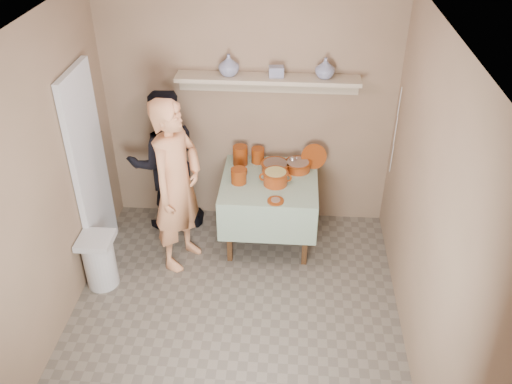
# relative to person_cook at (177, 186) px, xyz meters

# --- Properties ---
(ground) EXTENTS (3.50, 3.50, 0.00)m
(ground) POSITION_rel_person_cook_xyz_m (0.61, -0.89, -0.89)
(ground) COLOR #685F52
(ground) RESTS_ON ground
(tile_panel) EXTENTS (0.06, 0.70, 2.00)m
(tile_panel) POSITION_rel_person_cook_xyz_m (-0.85, 0.06, 0.11)
(tile_panel) COLOR silver
(tile_panel) RESTS_ON ground
(plate_stack_a) EXTENTS (0.16, 0.16, 0.21)m
(plate_stack_a) POSITION_rel_person_cook_xyz_m (0.54, 0.68, -0.03)
(plate_stack_a) COLOR maroon
(plate_stack_a) RESTS_ON serving_table
(plate_stack_b) EXTENTS (0.14, 0.14, 0.17)m
(plate_stack_b) POSITION_rel_person_cook_xyz_m (0.72, 0.73, -0.05)
(plate_stack_b) COLOR maroon
(plate_stack_b) RESTS_ON serving_table
(bowl_stack) EXTENTS (0.16, 0.16, 0.16)m
(bowl_stack) POSITION_rel_person_cook_xyz_m (0.56, 0.31, -0.05)
(bowl_stack) COLOR maroon
(bowl_stack) RESTS_ON serving_table
(empty_bowl) EXTENTS (0.16, 0.16, 0.05)m
(empty_bowl) POSITION_rel_person_cook_xyz_m (0.55, 0.48, -0.11)
(empty_bowl) COLOR maroon
(empty_bowl) RESTS_ON serving_table
(propped_lid) EXTENTS (0.28, 0.15, 0.26)m
(propped_lid) POSITION_rel_person_cook_xyz_m (1.31, 0.68, -0.01)
(propped_lid) COLOR maroon
(propped_lid) RESTS_ON serving_table
(vase_right) EXTENTS (0.21, 0.21, 0.20)m
(vase_right) POSITION_rel_person_cook_xyz_m (1.36, 0.74, 0.93)
(vase_right) COLOR navy
(vase_right) RESTS_ON wall_shelf
(vase_left) EXTENTS (0.23, 0.23, 0.21)m
(vase_left) POSITION_rel_person_cook_xyz_m (0.44, 0.74, 0.93)
(vase_left) COLOR navy
(vase_left) RESTS_ON wall_shelf
(ceramic_box) EXTENTS (0.15, 0.12, 0.10)m
(ceramic_box) POSITION_rel_person_cook_xyz_m (0.90, 0.74, 0.88)
(ceramic_box) COLOR navy
(ceramic_box) RESTS_ON wall_shelf
(person_cook) EXTENTS (0.64, 0.76, 1.78)m
(person_cook) POSITION_rel_person_cook_xyz_m (0.00, 0.00, 0.00)
(person_cook) COLOR tan
(person_cook) RESTS_ON ground
(person_helper) EXTENTS (0.95, 0.85, 1.60)m
(person_helper) POSITION_rel_person_cook_xyz_m (-0.26, 0.60, -0.09)
(person_helper) COLOR black
(person_helper) RESTS_ON ground
(room_shell) EXTENTS (3.04, 3.54, 2.62)m
(room_shell) POSITION_rel_person_cook_xyz_m (0.61, -0.89, 0.72)
(room_shell) COLOR #907358
(room_shell) RESTS_ON ground
(serving_table) EXTENTS (0.97, 0.97, 0.76)m
(serving_table) POSITION_rel_person_cook_xyz_m (0.86, 0.39, -0.25)
(serving_table) COLOR #4C2D16
(serving_table) RESTS_ON ground
(cazuela_meat_a) EXTENTS (0.30, 0.30, 0.10)m
(cazuela_meat_a) POSITION_rel_person_cook_xyz_m (0.91, 0.56, -0.07)
(cazuela_meat_a) COLOR maroon
(cazuela_meat_a) RESTS_ON serving_table
(cazuela_meat_b) EXTENTS (0.28, 0.28, 0.10)m
(cazuela_meat_b) POSITION_rel_person_cook_xyz_m (1.14, 0.59, -0.07)
(cazuela_meat_b) COLOR maroon
(cazuela_meat_b) RESTS_ON serving_table
(ladle) EXTENTS (0.08, 0.26, 0.19)m
(ladle) POSITION_rel_person_cook_xyz_m (1.09, 0.62, -0.02)
(ladle) COLOR silver
(ladle) RESTS_ON cazuela_meat_b
(cazuela_rice) EXTENTS (0.33, 0.25, 0.14)m
(cazuela_rice) POSITION_rel_person_cook_xyz_m (0.93, 0.31, -0.04)
(cazuela_rice) COLOR maroon
(cazuela_rice) RESTS_ON serving_table
(front_plate) EXTENTS (0.16, 0.16, 0.03)m
(front_plate) POSITION_rel_person_cook_xyz_m (0.94, -0.01, -0.12)
(front_plate) COLOR maroon
(front_plate) RESTS_ON serving_table
(wall_shelf) EXTENTS (1.80, 0.25, 0.21)m
(wall_shelf) POSITION_rel_person_cook_xyz_m (0.81, 0.76, 0.78)
(wall_shelf) COLOR tan
(wall_shelf) RESTS_ON room_shell
(trash_bin) EXTENTS (0.32, 0.32, 0.56)m
(trash_bin) POSITION_rel_person_cook_xyz_m (-0.71, -0.43, -0.61)
(trash_bin) COLOR silver
(trash_bin) RESTS_ON ground
(electrical_cord) EXTENTS (0.01, 0.05, 0.90)m
(electrical_cord) POSITION_rel_person_cook_xyz_m (2.08, 0.59, 0.36)
(electrical_cord) COLOR silver
(electrical_cord) RESTS_ON wall_shelf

